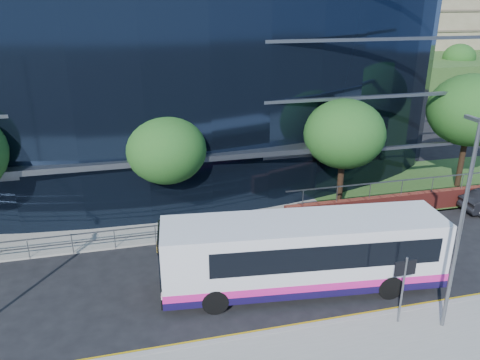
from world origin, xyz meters
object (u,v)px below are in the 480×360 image
object	(u,v)px
street_sign	(404,276)
tree_dist_f	(459,58)
city_bus	(306,253)
tree_far_c	(344,134)
tree_far_b	(166,150)
tree_dist_e	(359,60)
streetlight_east	(461,223)
tree_far_d	(471,110)

from	to	relation	value
street_sign	tree_dist_f	world-z (taller)	tree_dist_f
street_sign	city_bus	world-z (taller)	city_bus
tree_far_c	tree_far_b	bearing A→B (deg)	177.14
tree_far_b	tree_far_c	world-z (taller)	tree_far_c
tree_dist_f	street_sign	bearing A→B (deg)	-129.16
tree_far_c	city_bus	xyz separation A→B (m)	(-5.09, -7.40, -2.84)
tree_far_c	tree_dist_e	size ratio (longest dim) A/B	1.00
tree_dist_f	streetlight_east	size ratio (longest dim) A/B	0.76
tree_far_c	streetlight_east	bearing A→B (deg)	-95.11
tree_far_c	tree_far_d	size ratio (longest dim) A/B	0.87
street_sign	tree_far_d	bearing A→B (deg)	45.22
tree_far_b	tree_far_d	size ratio (longest dim) A/B	0.81
street_sign	streetlight_east	bearing A→B (deg)	-21.36
street_sign	tree_dist_f	xyz separation A→B (m)	(35.50, 43.59, 2.06)
tree_dist_e	streetlight_east	distance (m)	45.85
tree_far_c	tree_dist_e	distance (m)	35.36
tree_dist_f	tree_far_d	bearing A→B (deg)	-126.87
street_sign	tree_far_c	bearing A→B (deg)	76.71
tree_far_d	tree_dist_e	world-z (taller)	tree_far_d
streetlight_east	city_bus	bearing A→B (deg)	137.24
streetlight_east	city_bus	world-z (taller)	streetlight_east
tree_far_c	city_bus	size ratio (longest dim) A/B	0.54
tree_far_d	street_sign	bearing A→B (deg)	-134.78
street_sign	tree_dist_f	distance (m)	56.25
street_sign	tree_far_d	world-z (taller)	tree_far_d
city_bus	tree_far_c	bearing A→B (deg)	61.56
street_sign	tree_far_c	distance (m)	11.14
streetlight_east	tree_far_d	bearing A→B (deg)	50.60
tree_dist_f	streetlight_east	distance (m)	55.74
tree_far_b	tree_far_d	bearing A→B (deg)	1.51
tree_dist_f	streetlight_east	world-z (taller)	streetlight_east
streetlight_east	tree_far_b	bearing A→B (deg)	127.63
tree_dist_f	tree_far_b	bearing A→B (deg)	-142.92
tree_dist_f	streetlight_east	xyz separation A→B (m)	(-34.00, -44.17, 0.23)
tree_far_d	city_bus	distance (m)	16.77
tree_far_c	tree_far_d	world-z (taller)	tree_far_d
tree_far_d	streetlight_east	distance (m)	15.77
tree_far_d	city_bus	bearing A→B (deg)	-149.21
street_sign	tree_far_d	size ratio (longest dim) A/B	0.38
tree_dist_e	streetlight_east	size ratio (longest dim) A/B	0.81
street_sign	streetlight_east	xyz separation A→B (m)	(1.50, -0.59, 2.29)
street_sign	streetlight_east	world-z (taller)	streetlight_east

